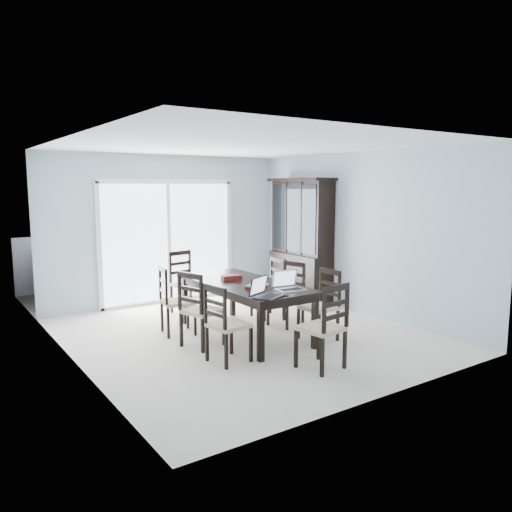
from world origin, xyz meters
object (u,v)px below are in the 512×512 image
object	(u,v)px
chair_left_mid	(197,302)
game_box	(231,278)
chair_right_near	(324,297)
hot_tub	(107,271)
cell_phone	(284,296)
laptop_silver	(291,286)
chair_left_near	(222,315)
laptop_dark	(269,293)
chair_left_far	(171,293)
dining_table	(244,288)
chair_end_far	(184,275)
chair_end_near	(328,318)
chair_right_mid	(290,287)
china_hutch	(301,241)
chair_right_far	(272,281)

from	to	relation	value
chair_left_mid	game_box	distance (m)	0.84
chair_right_near	hot_tub	xyz separation A→B (m)	(-1.58, 4.30, -0.11)
chair_left_mid	cell_phone	bearing A→B (deg)	23.11
laptop_silver	hot_tub	size ratio (longest dim) A/B	0.20
game_box	hot_tub	world-z (taller)	hot_tub
chair_left_near	laptop_dark	xyz separation A→B (m)	(0.55, -0.16, 0.23)
chair_left_near	chair_right_near	world-z (taller)	chair_right_near
chair_left_near	chair_left_far	distance (m)	1.40
dining_table	chair_left_near	world-z (taller)	chair_left_near
chair_end_far	cell_phone	bearing A→B (deg)	79.75
chair_right_near	game_box	size ratio (longest dim) A/B	4.02
chair_left_near	chair_end_near	world-z (taller)	chair_end_near
chair_right_near	laptop_silver	distance (m)	0.65
chair_left_mid	chair_right_near	xyz separation A→B (m)	(1.60, -0.62, -0.03)
game_box	chair_left_mid	bearing A→B (deg)	-153.87
laptop_silver	hot_tub	world-z (taller)	laptop_silver
chair_right_near	chair_right_mid	size ratio (longest dim) A/B	1.02
china_hutch	chair_left_far	world-z (taller)	china_hutch
chair_left_near	hot_tub	distance (m)	4.36
cell_phone	laptop_silver	bearing A→B (deg)	61.55
chair_right_far	game_box	size ratio (longest dim) A/B	3.95
chair_right_mid	game_box	bearing A→B (deg)	68.32
chair_left_far	laptop_dark	size ratio (longest dim) A/B	2.60
china_hutch	game_box	bearing A→B (deg)	-154.14
laptop_dark	hot_tub	distance (m)	4.56
hot_tub	laptop_dark	bearing A→B (deg)	-83.56
china_hutch	cell_phone	distance (m)	3.09
chair_left_mid	chair_end_near	size ratio (longest dim) A/B	1.00
chair_left_near	cell_phone	xyz separation A→B (m)	(0.75, -0.20, 0.18)
chair_right_near	laptop_silver	xyz separation A→B (m)	(-0.61, -0.05, 0.23)
chair_right_far	chair_left_far	bearing A→B (deg)	90.56
chair_end_near	laptop_dark	distance (m)	0.78
dining_table	china_hutch	distance (m)	2.41
dining_table	hot_tub	xyz separation A→B (m)	(-0.78, 3.56, -0.21)
chair_left_near	china_hutch	bearing A→B (deg)	118.51
chair_left_far	chair_right_far	world-z (taller)	chair_left_far
dining_table	chair_right_mid	distance (m)	0.87
dining_table	laptop_silver	world-z (taller)	laptop_silver
chair_left_mid	laptop_silver	size ratio (longest dim) A/B	2.99
laptop_dark	hot_tub	bearing A→B (deg)	71.92
chair_left_mid	chair_right_mid	xyz separation A→B (m)	(1.67, 0.22, -0.03)
chair_right_far	chair_left_mid	bearing A→B (deg)	113.56
chair_right_mid	laptop_dark	world-z (taller)	chair_right_mid
china_hutch	chair_end_far	world-z (taller)	china_hutch
china_hutch	chair_right_far	size ratio (longest dim) A/B	2.04
dining_table	cell_phone	world-z (taller)	cell_phone
chair_right_mid	chair_right_far	bearing A→B (deg)	-18.21
chair_left_far	chair_right_far	xyz separation A→B (m)	(1.74, -0.00, -0.02)
dining_table	chair_right_far	bearing A→B (deg)	33.23
dining_table	chair_left_far	bearing A→B (deg)	143.84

